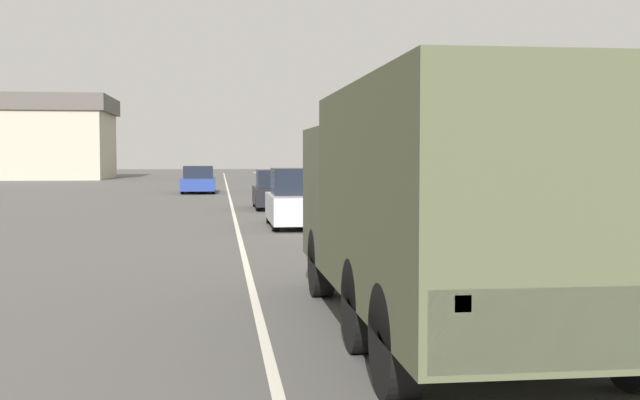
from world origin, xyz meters
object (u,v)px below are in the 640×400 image
(car_second_ahead, at_px, (278,191))
(car_third_ahead, at_px, (199,181))
(car_nearest_ahead, at_px, (299,201))
(pickup_truck, at_px, (599,212))
(military_truck, at_px, (446,199))

(car_second_ahead, height_order, car_third_ahead, car_second_ahead)
(car_nearest_ahead, height_order, car_third_ahead, car_nearest_ahead)
(pickup_truck, bearing_deg, car_nearest_ahead, 126.21)
(military_truck, relative_size, car_nearest_ahead, 1.89)
(car_second_ahead, bearing_deg, pickup_truck, -70.60)
(car_second_ahead, distance_m, car_third_ahead, 14.66)
(car_third_ahead, bearing_deg, car_second_ahead, -76.15)
(car_second_ahead, xyz_separation_m, car_third_ahead, (-3.51, 14.23, -0.00))
(car_third_ahead, bearing_deg, military_truck, -84.14)
(military_truck, xyz_separation_m, car_third_ahead, (-3.80, 37.07, -0.91))
(car_nearest_ahead, relative_size, car_second_ahead, 1.00)
(car_nearest_ahead, bearing_deg, military_truck, -88.94)
(car_nearest_ahead, distance_m, car_third_ahead, 22.80)
(car_second_ahead, relative_size, pickup_truck, 0.73)
(car_nearest_ahead, height_order, car_second_ahead, car_nearest_ahead)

